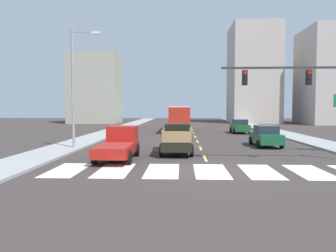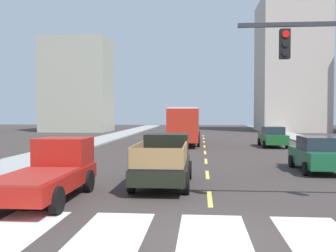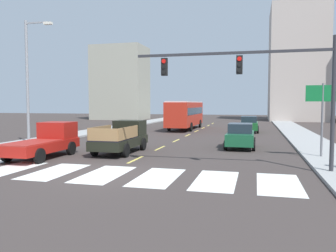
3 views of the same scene
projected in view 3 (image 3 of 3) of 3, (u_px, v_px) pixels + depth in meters
The scene contains 27 objects.
ground_plane at pixel (104, 174), 14.99m from camera, with size 160.00×160.00×0.00m, color #3B3230.
sidewalk_right at pixel (305, 138), 29.77m from camera, with size 3.09×110.00×0.15m, color #999A98.
sidewalk_left at pixel (84, 133), 35.00m from camera, with size 3.09×110.00×0.15m, color #999A98.
crosswalk_stripe_1 at pixel (9, 169), 16.19m from camera, with size 1.65×3.82×0.01m, color white.
crosswalk_stripe_2 at pixel (55, 171), 15.59m from camera, with size 1.65×3.82×0.01m, color white.
crosswalk_stripe_3 at pixel (104, 174), 14.99m from camera, with size 1.65×3.82×0.01m, color white.
crosswalk_stripe_4 at pixel (158, 177), 14.39m from camera, with size 1.65×3.82×0.01m, color white.
crosswalk_stripe_5 at pixel (216, 180), 13.78m from camera, with size 1.65×3.82×0.01m, color white.
crosswalk_stripe_6 at pixel (279, 184), 13.18m from camera, with size 1.65×3.82×0.01m, color white.
lane_dash_0 at pixel (135, 160), 18.85m from camera, with size 0.16×2.40×0.01m, color #DDC854.
lane_dash_1 at pixel (160, 148), 23.69m from camera, with size 0.16×2.40×0.01m, color #DDC854.
lane_dash_2 at pixel (176, 141), 28.52m from camera, with size 0.16×2.40×0.01m, color #DDC854.
lane_dash_3 at pixel (188, 135), 33.35m from camera, with size 0.16×2.40×0.01m, color #DDC854.
lane_dash_4 at pixel (196, 131), 38.19m from camera, with size 0.16×2.40×0.01m, color #DDC854.
lane_dash_5 at pixel (203, 128), 43.02m from camera, with size 0.16×2.40×0.01m, color #DDC854.
lane_dash_6 at pixel (208, 125), 47.85m from camera, with size 0.16×2.40×0.01m, color #DDC854.
lane_dash_7 at pixel (213, 123), 52.68m from camera, with size 0.16×2.40×0.01m, color #DDC854.
pickup_stakebed at pixel (123, 137), 21.79m from camera, with size 2.18×5.20×1.96m.
pickup_dark at pixel (46, 141), 19.83m from camera, with size 2.18×5.20×1.96m.
city_bus at pixel (185, 113), 40.80m from camera, with size 2.72×10.80×3.32m.
sedan_near_left at pixel (240, 136), 23.70m from camera, with size 2.02×4.40×1.72m.
sedan_far at pixel (249, 124), 36.67m from camera, with size 2.02×4.40×1.72m.
traffic_signal_gantry at pixel (265, 79), 15.38m from camera, with size 8.95×0.27×6.00m.
direction_sign_green at pixel (322, 104), 18.92m from camera, with size 1.70×0.12×4.20m.
streetlight_left at pixel (29, 77), 24.67m from camera, with size 2.20×0.28×9.00m.
tower_tall_centre at pixel (297, 65), 61.31m from camera, with size 9.43×11.19×20.02m, color #B5A79D.
block_mid_left at pixel (120, 83), 66.11m from camera, with size 9.70×7.50×13.94m, color #9E9C8B.
Camera 3 is at (6.38, -13.66, 3.10)m, focal length 36.67 mm.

